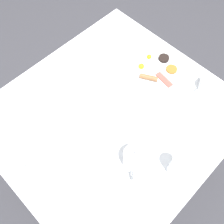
# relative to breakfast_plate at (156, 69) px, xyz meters

# --- Properties ---
(ground_plane) EXTENTS (8.00, 8.00, 0.00)m
(ground_plane) POSITION_rel_breakfast_plate_xyz_m (0.34, 0.02, -0.72)
(ground_plane) COLOR #333338
(table) EXTENTS (1.07, 0.99, 0.71)m
(table) POSITION_rel_breakfast_plate_xyz_m (0.34, 0.02, -0.07)
(table) COLOR silver
(table) RESTS_ON ground_plane
(breakfast_plate) EXTENTS (0.30, 0.30, 0.04)m
(breakfast_plate) POSITION_rel_breakfast_plate_xyz_m (0.00, 0.00, 0.00)
(breakfast_plate) COLOR white
(breakfast_plate) RESTS_ON table
(teapot_near) EXTENTS (0.15, 0.13, 0.11)m
(teapot_near) POSITION_rel_breakfast_plate_xyz_m (0.44, 0.26, 0.04)
(teapot_near) COLOR white
(teapot_near) RESTS_ON table
(teapot_far) EXTENTS (0.18, 0.11, 0.11)m
(teapot_far) POSITION_rel_breakfast_plate_xyz_m (0.71, -0.01, 0.04)
(teapot_far) COLOR white
(teapot_far) RESTS_ON table
(teacup_with_saucer_left) EXTENTS (0.14, 0.14, 0.06)m
(teacup_with_saucer_left) POSITION_rel_breakfast_plate_xyz_m (-0.09, 0.25, 0.02)
(teacup_with_saucer_left) COLOR white
(teacup_with_saucer_left) RESTS_ON table
(water_glass_tall) EXTENTS (0.07, 0.07, 0.13)m
(water_glass_tall) POSITION_rel_breakfast_plate_xyz_m (0.35, 0.40, 0.06)
(water_glass_tall) COLOR white
(water_glass_tall) RESTS_ON table
(fork_by_plate) EXTENTS (0.13, 0.15, 0.00)m
(fork_by_plate) POSITION_rel_breakfast_plate_xyz_m (0.11, 0.28, -0.01)
(fork_by_plate) COLOR silver
(fork_by_plate) RESTS_ON table
(knife_by_plate) EXTENTS (0.05, 0.21, 0.00)m
(knife_by_plate) POSITION_rel_breakfast_plate_xyz_m (0.01, -0.32, -0.01)
(knife_by_plate) COLOR silver
(knife_by_plate) RESTS_ON table
(spoon_for_tea) EXTENTS (0.05, 0.15, 0.00)m
(spoon_for_tea) POSITION_rel_breakfast_plate_xyz_m (0.27, -0.21, -0.01)
(spoon_for_tea) COLOR silver
(spoon_for_tea) RESTS_ON table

